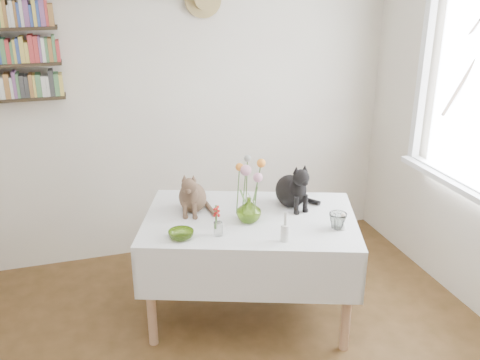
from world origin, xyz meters
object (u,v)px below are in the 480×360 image
object	(u,v)px
black_cat	(291,183)
flower_vase	(249,210)
tabby_cat	(192,190)
dining_table	(250,242)

from	to	relation	value
black_cat	flower_vase	bearing A→B (deg)	-165.60
tabby_cat	black_cat	distance (m)	0.67
dining_table	black_cat	xyz separation A→B (m)	(0.32, 0.10, 0.35)
black_cat	tabby_cat	bearing A→B (deg)	160.43
dining_table	tabby_cat	distance (m)	0.52
dining_table	black_cat	world-z (taller)	black_cat
flower_vase	black_cat	bearing A→B (deg)	24.40
dining_table	tabby_cat	bearing A→B (deg)	147.21
dining_table	flower_vase	distance (m)	0.27
black_cat	flower_vase	distance (m)	0.39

